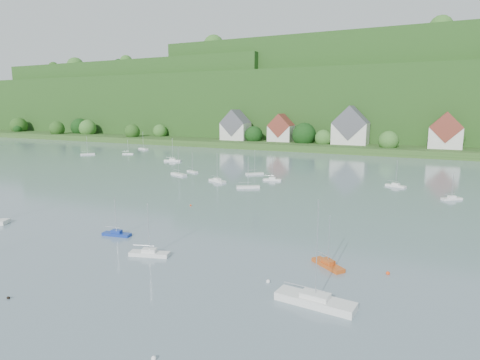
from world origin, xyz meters
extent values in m
cube|color=#2A4D1D|center=(0.00, 200.00, 1.50)|extent=(600.00, 60.00, 3.00)
cube|color=#183F14|center=(0.00, 275.00, 20.00)|extent=(620.00, 160.00, 40.00)
cube|color=#183F14|center=(-150.00, 260.00, 24.00)|extent=(200.00, 120.00, 52.00)
cube|color=#183F14|center=(10.00, 270.00, 28.00)|extent=(240.00, 130.00, 60.00)
sphere|color=#296124|center=(-162.23, 187.01, 6.64)|extent=(11.19, 11.19, 11.19)
sphere|color=#296124|center=(-108.08, 191.48, 5.80)|extent=(8.61, 8.61, 8.61)
sphere|color=#234C16|center=(-119.76, 180.47, 5.94)|extent=(9.03, 9.03, 9.03)
sphere|color=#296124|center=(-6.80, 183.88, 5.66)|extent=(8.19, 8.19, 8.19)
sphere|color=#296124|center=(-51.96, 186.07, 5.11)|extent=(6.49, 6.49, 6.49)
sphere|color=#234C16|center=(-229.67, 187.03, 6.88)|extent=(11.94, 11.94, 11.94)
sphere|color=#296124|center=(46.85, 192.08, 6.95)|extent=(12.16, 12.16, 12.16)
sphere|color=#296124|center=(22.99, 179.93, 5.84)|extent=(8.73, 8.73, 8.73)
sphere|color=black|center=(-43.87, 185.86, 6.03)|extent=(9.32, 9.32, 9.32)
sphere|color=black|center=(-170.45, 193.35, 6.09)|extent=(9.50, 9.50, 9.50)
sphere|color=black|center=(-174.62, 191.87, 6.87)|extent=(11.91, 11.91, 11.91)
sphere|color=#234C16|center=(-182.02, 179.81, 6.22)|extent=(9.91, 9.91, 9.91)
sphere|color=black|center=(-227.09, 184.20, 5.00)|extent=(6.16, 6.16, 6.16)
sphere|color=black|center=(-17.00, 186.36, 6.87)|extent=(11.92, 11.92, 11.92)
sphere|color=#296124|center=(-119.71, 228.54, 51.84)|extent=(10.52, 10.52, 10.52)
sphere|color=#296124|center=(-223.02, 236.35, 52.41)|extent=(13.75, 13.75, 13.75)
sphere|color=#234C16|center=(-84.27, 263.14, 51.80)|extent=(10.29, 10.29, 10.29)
sphere|color=black|center=(-190.36, 258.01, 51.80)|extent=(10.31, 10.31, 10.31)
sphere|color=black|center=(-175.19, 233.35, 51.42)|extent=(8.14, 8.14, 8.14)
sphere|color=#296124|center=(-177.57, 262.59, 51.25)|extent=(7.15, 7.15, 7.15)
sphere|color=black|center=(-243.68, 258.03, 52.04)|extent=(11.66, 11.66, 11.66)
sphere|color=black|center=(-68.16, 251.39, 51.26)|extent=(7.18, 7.18, 7.18)
sphere|color=#296124|center=(-157.98, 221.69, 51.56)|extent=(8.89, 8.89, 8.89)
sphere|color=#234C16|center=(-234.52, 225.00, 51.36)|extent=(7.77, 7.77, 7.77)
sphere|color=black|center=(-193.31, 253.95, 51.74)|extent=(9.97, 9.97, 9.97)
sphere|color=#234C16|center=(39.50, 255.03, 60.25)|extent=(12.83, 12.83, 12.83)
sphere|color=#296124|center=(-39.93, 242.18, 59.43)|extent=(8.18, 8.18, 8.18)
sphere|color=#234C16|center=(1.11, 279.65, 60.23)|extent=(12.73, 12.73, 12.73)
sphere|color=#296124|center=(39.25, 231.29, 60.09)|extent=(11.95, 11.95, 11.95)
sphere|color=#296124|center=(-47.14, 274.29, 59.24)|extent=(7.07, 7.07, 7.07)
sphere|color=black|center=(-3.47, 243.31, 59.44)|extent=(8.21, 8.21, 8.21)
sphere|color=#296124|center=(-22.82, 267.10, 60.14)|extent=(12.24, 12.24, 12.24)
sphere|color=#296124|center=(-95.50, 235.90, 60.39)|extent=(13.65, 13.65, 13.65)
sphere|color=#234C16|center=(-39.98, 262.14, 42.10)|extent=(12.01, 12.01, 12.01)
sphere|color=black|center=(-3.70, 272.21, 42.75)|extent=(15.72, 15.72, 15.72)
sphere|color=#234C16|center=(10.88, 267.92, 41.84)|extent=(10.54, 10.54, 10.54)
sphere|color=#234C16|center=(-193.30, 298.62, 41.43)|extent=(8.18, 8.18, 8.18)
sphere|color=black|center=(-175.91, 289.59, 41.53)|extent=(8.74, 8.74, 8.74)
sphere|color=black|center=(-191.77, 268.51, 42.69)|extent=(15.38, 15.38, 15.38)
cube|color=beige|center=(-55.00, 187.00, 7.50)|extent=(14.00, 10.00, 9.00)
cube|color=#515158|center=(-55.00, 187.00, 12.00)|extent=(14.00, 10.40, 14.00)
cube|color=beige|center=(-30.00, 189.00, 7.00)|extent=(12.00, 9.00, 8.00)
cube|color=brown|center=(-30.00, 189.00, 11.00)|extent=(12.00, 9.36, 12.00)
cube|color=beige|center=(5.00, 188.00, 8.00)|extent=(16.00, 11.00, 10.00)
cube|color=#515158|center=(5.00, 188.00, 13.00)|extent=(16.00, 11.44, 16.00)
cube|color=beige|center=(45.00, 186.00, 7.50)|extent=(13.00, 10.00, 9.00)
cube|color=brown|center=(45.00, 186.00, 12.00)|extent=(13.00, 10.40, 13.00)
cube|color=navy|center=(-3.30, 40.93, 0.24)|extent=(4.90, 2.12, 0.47)
cube|color=navy|center=(-3.30, 40.93, 0.72)|extent=(1.79, 1.20, 0.50)
cylinder|color=silver|center=(-3.30, 40.93, 3.44)|extent=(0.10, 0.10, 5.92)
cylinder|color=silver|center=(-4.00, 40.80, 1.37)|extent=(2.58, 0.53, 0.08)
cube|color=white|center=(7.12, 36.10, 0.28)|extent=(5.79, 3.06, 0.56)
cube|color=white|center=(7.12, 36.10, 0.81)|extent=(2.18, 1.60, 0.50)
cylinder|color=silver|center=(7.12, 36.10, 4.04)|extent=(0.10, 0.10, 6.97)
cylinder|color=silver|center=(6.31, 35.87, 1.46)|extent=(2.97, 0.94, 0.08)
cube|color=white|center=(31.75, 32.34, 0.42)|extent=(8.58, 3.10, 0.84)
cube|color=white|center=(31.75, 32.34, 1.09)|extent=(3.08, 1.90, 0.50)
cylinder|color=silver|center=(31.75, 32.34, 6.09)|extent=(0.10, 0.10, 10.50)
cylinder|color=silver|center=(30.49, 32.45, 1.74)|extent=(4.61, 0.50, 0.08)
cube|color=#BF4F19|center=(30.45, 43.09, 0.26)|extent=(4.94, 4.25, 0.51)
cube|color=#BF4F19|center=(30.45, 43.09, 0.76)|extent=(2.03, 1.89, 0.50)
cylinder|color=silver|center=(30.45, 43.09, 3.71)|extent=(0.10, 0.10, 6.40)
cylinder|color=silver|center=(29.84, 43.56, 1.41)|extent=(2.29, 1.77, 0.08)
sphere|color=white|center=(22.40, 17.39, 0.00)|extent=(0.45, 0.45, 0.45)
sphere|color=#F34412|center=(37.73, 44.01, 0.00)|extent=(0.48, 0.48, 0.48)
sphere|color=#F34412|center=(-3.48, 63.01, 0.00)|extent=(0.39, 0.39, 0.39)
sphere|color=white|center=(25.28, 35.25, 0.00)|extent=(0.49, 0.49, 0.49)
ellipsoid|color=black|center=(1.49, 19.14, 0.10)|extent=(0.45, 0.29, 0.29)
sphere|color=black|center=(1.67, 19.14, 0.22)|extent=(0.12, 0.12, 0.12)
cube|color=white|center=(-0.58, 85.42, 0.30)|extent=(5.93, 4.52, 0.59)
cylinder|color=silver|center=(-0.58, 85.42, 4.30)|extent=(0.10, 0.10, 7.42)
cylinder|color=silver|center=(-1.34, 84.95, 1.49)|extent=(2.82, 1.77, 0.08)
cube|color=white|center=(-47.66, 119.01, 0.32)|extent=(6.70, 3.31, 0.65)
cube|color=white|center=(-47.66, 119.01, 0.90)|extent=(2.50, 1.77, 0.50)
cylinder|color=silver|center=(-47.66, 119.01, 4.68)|extent=(0.10, 0.10, 8.06)
cylinder|color=silver|center=(-48.60, 118.78, 1.55)|extent=(3.46, 0.93, 0.08)
cube|color=white|center=(-78.94, 129.92, 0.24)|extent=(4.89, 2.97, 0.47)
cylinder|color=silver|center=(-78.94, 129.92, 3.43)|extent=(0.10, 0.10, 5.92)
cylinder|color=silver|center=(-79.60, 129.66, 1.37)|extent=(2.45, 1.03, 0.08)
cube|color=white|center=(45.90, 93.20, 0.23)|extent=(4.50, 3.92, 0.47)
cube|color=white|center=(45.90, 93.20, 0.72)|extent=(1.86, 1.73, 0.50)
cylinder|color=silver|center=(45.90, 93.20, 3.40)|extent=(0.10, 0.10, 5.86)
cylinder|color=silver|center=(45.34, 92.77, 1.37)|extent=(2.08, 1.65, 0.08)
cube|color=white|center=(-26.98, 100.49, 0.23)|extent=(4.76, 3.16, 0.46)
cylinder|color=silver|center=(-26.98, 100.49, 3.37)|extent=(0.10, 0.10, 5.81)
cylinder|color=silver|center=(-27.61, 100.79, 1.36)|extent=(2.35, 1.16, 0.08)
cube|color=white|center=(-7.47, 105.09, 0.28)|extent=(5.01, 5.10, 0.56)
cylinder|color=silver|center=(-7.47, 105.09, 4.05)|extent=(0.10, 0.10, 6.98)
cylinder|color=silver|center=(-8.06, 104.49, 1.46)|extent=(2.19, 2.26, 0.08)
cube|color=white|center=(1.15, 97.88, 0.26)|extent=(5.30, 2.35, 0.51)
cube|color=white|center=(1.15, 97.88, 0.76)|extent=(1.95, 1.32, 0.50)
cylinder|color=silver|center=(1.15, 97.88, 3.72)|extent=(0.10, 0.10, 6.41)
cylinder|color=silver|center=(0.39, 97.74, 1.41)|extent=(2.79, 0.60, 0.08)
cube|color=white|center=(-93.41, 120.77, 0.30)|extent=(5.15, 5.55, 0.59)
cylinder|color=silver|center=(-93.41, 120.77, 4.29)|extent=(0.10, 0.10, 7.40)
cylinder|color=silver|center=(-93.99, 120.10, 1.49)|extent=(2.20, 2.50, 0.08)
cube|color=white|center=(-27.68, 93.93, 0.31)|extent=(6.33, 3.68, 0.61)
cylinder|color=silver|center=(-27.68, 93.93, 4.43)|extent=(0.10, 0.10, 7.64)
cylinder|color=silver|center=(-28.54, 94.24, 1.51)|extent=(3.19, 1.21, 0.08)
cube|color=white|center=(-11.77, 89.34, 0.29)|extent=(6.02, 3.82, 0.59)
cube|color=white|center=(-11.77, 89.34, 0.84)|extent=(2.34, 1.87, 0.50)
cylinder|color=silver|center=(-11.77, 89.34, 4.24)|extent=(0.10, 0.10, 7.32)
cylinder|color=silver|center=(-12.58, 89.69, 1.49)|extent=(2.99, 1.35, 0.08)
cube|color=white|center=(33.21, 103.54, 0.26)|extent=(5.36, 3.24, 0.52)
cube|color=white|center=(33.21, 103.54, 0.77)|extent=(2.06, 1.61, 0.50)
cylinder|color=silver|center=(33.21, 103.54, 3.76)|extent=(0.10, 0.10, 6.48)
cylinder|color=silver|center=(32.49, 103.82, 1.42)|extent=(2.69, 1.11, 0.08)
cube|color=white|center=(-86.19, 149.02, 0.32)|extent=(6.54, 3.88, 0.63)
cylinder|color=silver|center=(-86.19, 149.02, 4.58)|extent=(0.10, 0.10, 7.90)
cylinder|color=silver|center=(-87.08, 149.35, 1.53)|extent=(3.28, 1.30, 0.08)
camera|label=1|loc=(41.91, -6.47, 20.48)|focal=30.26mm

